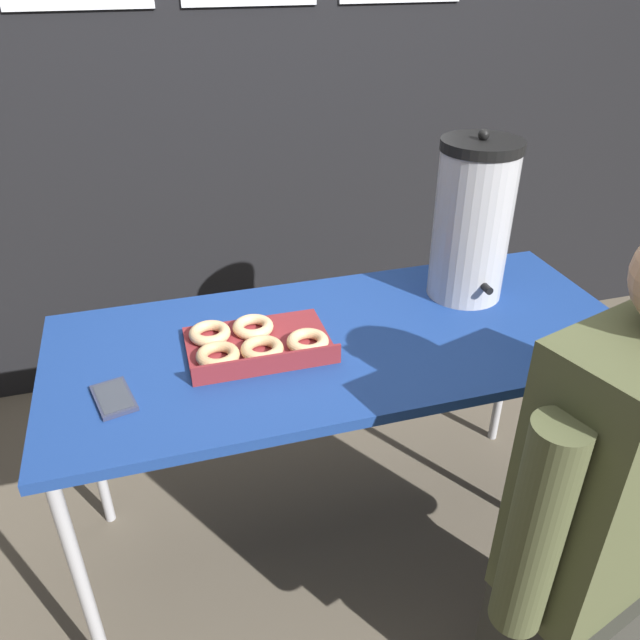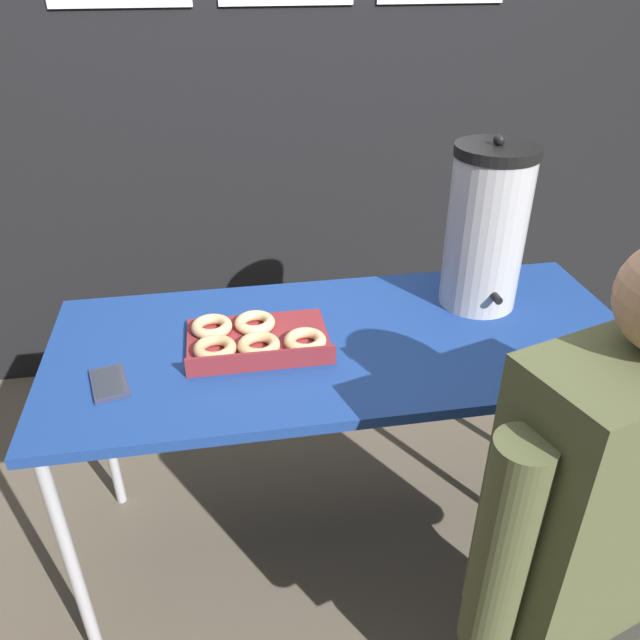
{
  "view_description": "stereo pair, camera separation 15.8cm",
  "coord_description": "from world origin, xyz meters",
  "px_view_note": "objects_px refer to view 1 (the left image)",
  "views": [
    {
      "loc": [
        -0.45,
        -1.3,
        1.64
      ],
      "look_at": [
        -0.07,
        0.0,
        0.83
      ],
      "focal_mm": 35.0,
      "sensor_mm": 36.0,
      "label": 1
    },
    {
      "loc": [
        -0.3,
        -1.34,
        1.64
      ],
      "look_at": [
        -0.07,
        0.0,
        0.83
      ],
      "focal_mm": 35.0,
      "sensor_mm": 36.0,
      "label": 2
    }
  ],
  "objects_px": {
    "donut_box": "(255,343)",
    "coffee_urn": "(472,221)",
    "cell_phone": "(114,398)",
    "person_seated": "(609,520)"
  },
  "relations": [
    {
      "from": "donut_box",
      "to": "coffee_urn",
      "type": "bearing_deg",
      "value": 11.28
    },
    {
      "from": "donut_box",
      "to": "coffee_urn",
      "type": "xyz_separation_m",
      "value": [
        0.64,
        0.12,
        0.2
      ]
    },
    {
      "from": "cell_phone",
      "to": "person_seated",
      "type": "distance_m",
      "value": 1.11
    },
    {
      "from": "donut_box",
      "to": "person_seated",
      "type": "height_order",
      "value": "person_seated"
    },
    {
      "from": "coffee_urn",
      "to": "donut_box",
      "type": "bearing_deg",
      "value": -169.07
    },
    {
      "from": "cell_phone",
      "to": "person_seated",
      "type": "bearing_deg",
      "value": -39.95
    },
    {
      "from": "donut_box",
      "to": "cell_phone",
      "type": "distance_m",
      "value": 0.36
    },
    {
      "from": "donut_box",
      "to": "person_seated",
      "type": "xyz_separation_m",
      "value": [
        0.64,
        -0.6,
        -0.19
      ]
    },
    {
      "from": "donut_box",
      "to": "cell_phone",
      "type": "xyz_separation_m",
      "value": [
        -0.34,
        -0.11,
        -0.01
      ]
    },
    {
      "from": "coffee_urn",
      "to": "person_seated",
      "type": "xyz_separation_m",
      "value": [
        -0.01,
        -0.72,
        -0.4
      ]
    }
  ]
}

